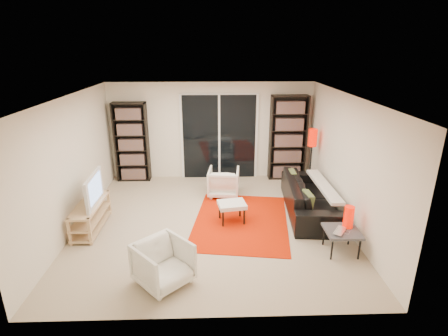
{
  "coord_description": "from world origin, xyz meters",
  "views": [
    {
      "loc": [
        0.05,
        -6.0,
        3.23
      ],
      "look_at": [
        0.25,
        0.3,
        1.0
      ],
      "focal_mm": 28.0,
      "sensor_mm": 36.0,
      "label": 1
    }
  ],
  "objects_px": {
    "bookshelf_right": "(288,138)",
    "tv_stand": "(91,215)",
    "bookshelf_left": "(132,142)",
    "sofa": "(309,196)",
    "side_table": "(342,232)",
    "floor_lamp": "(312,144)",
    "armchair_back": "(224,182)",
    "armchair_front": "(163,264)",
    "ottoman": "(232,205)"
  },
  "relations": [
    {
      "from": "bookshelf_right",
      "to": "sofa",
      "type": "height_order",
      "value": "bookshelf_right"
    },
    {
      "from": "armchair_back",
      "to": "ottoman",
      "type": "bearing_deg",
      "value": 101.26
    },
    {
      "from": "bookshelf_right",
      "to": "tv_stand",
      "type": "xyz_separation_m",
      "value": [
        -4.12,
        -2.49,
        -0.79
      ]
    },
    {
      "from": "side_table",
      "to": "floor_lamp",
      "type": "distance_m",
      "value": 2.76
    },
    {
      "from": "bookshelf_left",
      "to": "floor_lamp",
      "type": "bearing_deg",
      "value": -10.2
    },
    {
      "from": "bookshelf_left",
      "to": "tv_stand",
      "type": "bearing_deg",
      "value": -96.26
    },
    {
      "from": "bookshelf_right",
      "to": "sofa",
      "type": "relative_size",
      "value": 0.92
    },
    {
      "from": "tv_stand",
      "to": "armchair_front",
      "type": "height_order",
      "value": "armchair_front"
    },
    {
      "from": "bookshelf_right",
      "to": "armchair_front",
      "type": "distance_m",
      "value": 4.92
    },
    {
      "from": "bookshelf_right",
      "to": "armchair_back",
      "type": "distance_m",
      "value": 2.07
    },
    {
      "from": "tv_stand",
      "to": "floor_lamp",
      "type": "height_order",
      "value": "floor_lamp"
    },
    {
      "from": "bookshelf_right",
      "to": "floor_lamp",
      "type": "distance_m",
      "value": 0.86
    },
    {
      "from": "bookshelf_right",
      "to": "tv_stand",
      "type": "bearing_deg",
      "value": -148.9
    },
    {
      "from": "bookshelf_right",
      "to": "ottoman",
      "type": "height_order",
      "value": "bookshelf_right"
    },
    {
      "from": "armchair_back",
      "to": "armchair_front",
      "type": "height_order",
      "value": "armchair_front"
    },
    {
      "from": "tv_stand",
      "to": "armchair_front",
      "type": "bearing_deg",
      "value": -46.6
    },
    {
      "from": "bookshelf_right",
      "to": "tv_stand",
      "type": "height_order",
      "value": "bookshelf_right"
    },
    {
      "from": "armchair_front",
      "to": "side_table",
      "type": "bearing_deg",
      "value": -28.8
    },
    {
      "from": "sofa",
      "to": "bookshelf_left",
      "type": "bearing_deg",
      "value": 68.67
    },
    {
      "from": "bookshelf_right",
      "to": "floor_lamp",
      "type": "relative_size",
      "value": 1.45
    },
    {
      "from": "side_table",
      "to": "floor_lamp",
      "type": "bearing_deg",
      "value": 86.34
    },
    {
      "from": "bookshelf_right",
      "to": "side_table",
      "type": "height_order",
      "value": "bookshelf_right"
    },
    {
      "from": "bookshelf_left",
      "to": "sofa",
      "type": "bearing_deg",
      "value": -26.02
    },
    {
      "from": "armchair_back",
      "to": "ottoman",
      "type": "height_order",
      "value": "armchair_back"
    },
    {
      "from": "ottoman",
      "to": "bookshelf_left",
      "type": "bearing_deg",
      "value": 135.27
    },
    {
      "from": "armchair_back",
      "to": "side_table",
      "type": "distance_m",
      "value": 3.01
    },
    {
      "from": "armchair_front",
      "to": "floor_lamp",
      "type": "xyz_separation_m",
      "value": [
        2.97,
        3.36,
        0.8
      ]
    },
    {
      "from": "armchair_back",
      "to": "side_table",
      "type": "relative_size",
      "value": 1.25
    },
    {
      "from": "tv_stand",
      "to": "sofa",
      "type": "distance_m",
      "value": 4.25
    },
    {
      "from": "armchair_front",
      "to": "tv_stand",
      "type": "bearing_deg",
      "value": 90.4
    },
    {
      "from": "bookshelf_left",
      "to": "tv_stand",
      "type": "distance_m",
      "value": 2.6
    },
    {
      "from": "bookshelf_right",
      "to": "floor_lamp",
      "type": "height_order",
      "value": "bookshelf_right"
    },
    {
      "from": "sofa",
      "to": "floor_lamp",
      "type": "bearing_deg",
      "value": -10.1
    },
    {
      "from": "bookshelf_left",
      "to": "side_table",
      "type": "relative_size",
      "value": 3.54
    },
    {
      "from": "side_table",
      "to": "bookshelf_right",
      "type": "bearing_deg",
      "value": 93.75
    },
    {
      "from": "armchair_front",
      "to": "side_table",
      "type": "height_order",
      "value": "armchair_front"
    },
    {
      "from": "bookshelf_left",
      "to": "bookshelf_right",
      "type": "relative_size",
      "value": 0.93
    },
    {
      "from": "bookshelf_right",
      "to": "sofa",
      "type": "xyz_separation_m",
      "value": [
        0.09,
        -1.92,
        -0.72
      ]
    },
    {
      "from": "bookshelf_left",
      "to": "armchair_back",
      "type": "distance_m",
      "value": 2.55
    },
    {
      "from": "armchair_back",
      "to": "armchair_front",
      "type": "distance_m",
      "value": 3.22
    },
    {
      "from": "tv_stand",
      "to": "armchair_front",
      "type": "distance_m",
      "value": 2.25
    },
    {
      "from": "bookshelf_left",
      "to": "side_table",
      "type": "distance_m",
      "value": 5.35
    },
    {
      "from": "bookshelf_left",
      "to": "ottoman",
      "type": "distance_m",
      "value": 3.35
    },
    {
      "from": "armchair_front",
      "to": "side_table",
      "type": "xyz_separation_m",
      "value": [
        2.8,
        0.71,
        0.04
      ]
    },
    {
      "from": "sofa",
      "to": "armchair_back",
      "type": "bearing_deg",
      "value": 67.69
    },
    {
      "from": "side_table",
      "to": "ottoman",
      "type": "bearing_deg",
      "value": 147.66
    },
    {
      "from": "ottoman",
      "to": "floor_lamp",
      "type": "relative_size",
      "value": 0.39
    },
    {
      "from": "armchair_front",
      "to": "side_table",
      "type": "relative_size",
      "value": 1.28
    },
    {
      "from": "bookshelf_right",
      "to": "armchair_back",
      "type": "xyz_separation_m",
      "value": [
        -1.63,
        -1.05,
        -0.74
      ]
    },
    {
      "from": "bookshelf_right",
      "to": "tv_stand",
      "type": "distance_m",
      "value": 4.88
    }
  ]
}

